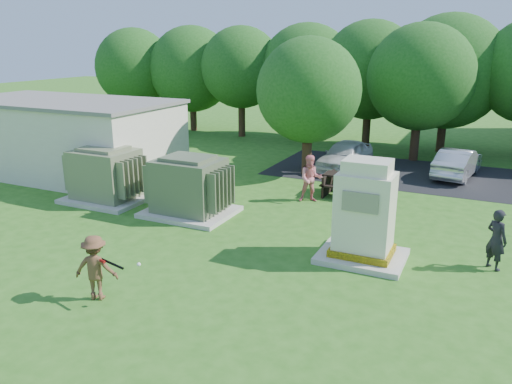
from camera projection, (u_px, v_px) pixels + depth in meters
The scene contains 15 objects.
ground at pixel (188, 283), 12.49m from camera, with size 120.00×120.00×0.00m, color #2D6619.
service_building at pixel (65, 139), 22.59m from camera, with size 10.00×5.00×3.20m, color beige.
service_building_roof at pixel (61, 101), 22.11m from camera, with size 10.20×5.20×0.15m, color slate.
parking_strip at pixel (499, 183), 21.31m from camera, with size 20.00×6.00×0.01m, color #232326.
transformer_left at pixel (106, 176), 18.77m from camera, with size 3.00×2.40×2.07m.
transformer_right at pixel (189, 187), 17.25m from camera, with size 3.00×2.40×2.07m.
generator_cabinet at pixel (364, 217), 13.54m from camera, with size 2.32×1.90×2.83m.
picnic_table at pixel (350, 183), 19.39m from camera, with size 2.01×1.51×0.86m.
batter at pixel (96, 268), 11.54m from camera, with size 1.01×0.58×1.57m, color brown.
person_by_generator at pixel (496, 240), 13.06m from camera, with size 0.60×0.40×1.66m, color black.
person_at_picnic at pixel (311, 179), 18.66m from camera, with size 0.87×0.68×1.78m, color #E67A80.
car_white at pixel (345, 155), 23.48m from camera, with size 1.62×4.03×1.37m, color silver.
car_silver_a at pixel (457, 163), 22.20m from camera, with size 1.36×3.90×1.28m, color #BAB9BF.
batting_equipment at pixel (114, 263), 11.20m from camera, with size 1.09×0.36×0.10m.
tree_row at pixel (402, 74), 26.59m from camera, with size 41.30×13.30×7.30m.
Camera 1 is at (6.38, -9.49, 5.79)m, focal length 35.00 mm.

